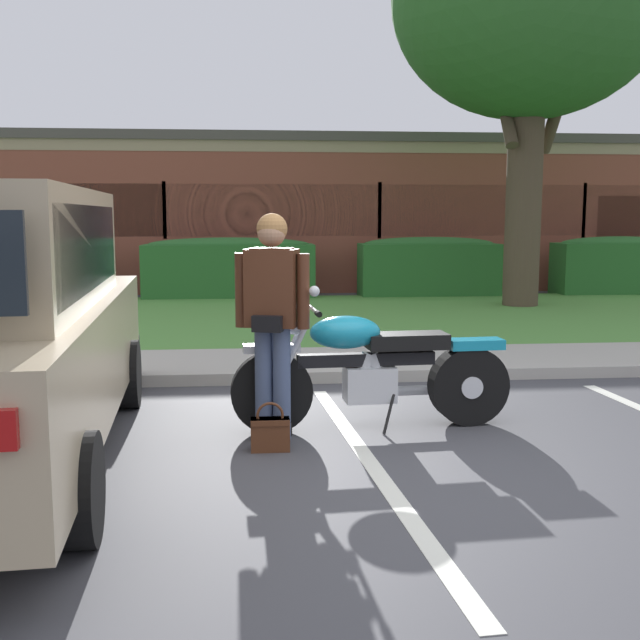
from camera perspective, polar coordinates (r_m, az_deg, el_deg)
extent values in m
plane|color=#424247|center=(5.24, 6.54, -11.14)|extent=(140.00, 140.00, 0.00)
cube|color=#ADA89E|center=(7.92, 2.32, -4.11)|extent=(60.00, 0.20, 0.12)
cube|color=#ADA89E|center=(8.75, 1.58, -3.10)|extent=(60.00, 1.50, 0.08)
cube|color=#518E3D|center=(12.55, -0.55, 0.19)|extent=(60.00, 6.22, 0.06)
cube|color=silver|center=(5.38, 3.79, -10.53)|extent=(0.42, 4.40, 0.01)
cylinder|color=black|center=(6.05, -3.58, -5.35)|extent=(0.64, 0.14, 0.64)
cylinder|color=silver|center=(6.05, -3.58, -5.35)|extent=(0.19, 0.13, 0.18)
cylinder|color=black|center=(6.39, 10.90, -4.76)|extent=(0.65, 0.22, 0.64)
cylinder|color=silver|center=(6.39, 10.90, -4.76)|extent=(0.19, 0.21, 0.18)
cube|color=silver|center=(5.98, -3.61, -2.08)|extent=(0.45, 0.17, 0.06)
cube|color=teal|center=(6.35, 11.41, -1.74)|extent=(0.45, 0.23, 0.08)
cylinder|color=silver|center=(5.93, -2.22, -2.86)|extent=(0.31, 0.06, 0.58)
cylinder|color=silver|center=(6.09, -2.39, -2.58)|extent=(0.31, 0.06, 0.58)
sphere|color=silver|center=(5.97, -1.98, -0.27)|extent=(0.17, 0.17, 0.17)
cylinder|color=silver|center=(5.97, -0.65, 0.90)|extent=(0.08, 0.72, 0.03)
cylinder|color=black|center=(5.62, -0.13, 0.46)|extent=(0.05, 0.10, 0.04)
cylinder|color=black|center=(6.33, -1.12, 1.29)|extent=(0.05, 0.10, 0.04)
sphere|color=silver|center=(5.66, -0.42, 2.14)|extent=(0.08, 0.08, 0.08)
sphere|color=silver|center=(6.25, -1.23, 2.68)|extent=(0.08, 0.08, 0.08)
cube|color=black|center=(6.11, 3.43, -2.91)|extent=(1.10, 0.17, 0.10)
ellipsoid|color=teal|center=(6.04, 1.87, -0.91)|extent=(0.58, 0.35, 0.26)
cube|color=black|center=(6.17, 6.44, -1.53)|extent=(0.66, 0.32, 0.12)
cube|color=silver|center=(6.16, 3.69, -4.73)|extent=(0.41, 0.26, 0.28)
cylinder|color=silver|center=(6.12, 3.39, -3.28)|extent=(0.18, 0.13, 0.21)
cylinder|color=silver|center=(6.13, 4.01, -3.26)|extent=(0.18, 0.13, 0.21)
cylinder|color=silver|center=(6.40, 6.65, -5.20)|extent=(0.60, 0.12, 0.08)
cylinder|color=silver|center=(6.46, 8.37, -5.12)|extent=(0.60, 0.12, 0.08)
cylinder|color=black|center=(6.09, 5.11, -6.94)|extent=(0.12, 0.12, 0.30)
cube|color=black|center=(5.94, -2.87, -8.29)|extent=(0.18, 0.26, 0.10)
cube|color=black|center=(5.97, -4.18, -8.20)|extent=(0.18, 0.26, 0.10)
cylinder|color=#47567A|center=(5.86, -2.85, -4.67)|extent=(0.14, 0.14, 0.86)
cylinder|color=#47567A|center=(5.90, -4.17, -4.60)|extent=(0.14, 0.14, 0.86)
cube|color=#4C2819|center=(5.77, -3.57, 2.37)|extent=(0.43, 0.32, 0.58)
cube|color=#4C2819|center=(5.75, -3.59, 5.05)|extent=(0.35, 0.28, 0.06)
sphere|color=#A87A5B|center=(5.74, -3.60, 6.44)|extent=(0.21, 0.21, 0.21)
sphere|color=olive|center=(5.76, -3.57, 6.74)|extent=(0.23, 0.23, 0.23)
cube|color=black|center=(5.67, -3.89, -0.27)|extent=(0.24, 0.16, 0.12)
cylinder|color=#4C2819|center=(5.71, -1.24, 2.12)|extent=(0.09, 0.09, 0.56)
cylinder|color=#4C2819|center=(5.84, -5.84, 2.21)|extent=(0.09, 0.09, 0.56)
cube|color=#562D19|center=(5.64, -3.70, -8.44)|extent=(0.28, 0.12, 0.24)
cube|color=#562D19|center=(5.60, -3.71, -7.47)|extent=(0.28, 0.13, 0.04)
torus|color=#562D19|center=(5.60, -3.71, -7.06)|extent=(0.20, 0.02, 0.20)
cube|color=black|center=(5.29, -16.72, 5.14)|extent=(0.22, 2.72, 0.55)
cube|color=black|center=(6.65, -22.49, 5.04)|extent=(1.57, 0.34, 0.51)
cube|color=black|center=(8.03, -19.97, -1.94)|extent=(1.90, 0.22, 0.20)
cylinder|color=black|center=(7.02, -14.19, -3.90)|extent=(0.28, 0.61, 0.60)
cylinder|color=black|center=(4.22, -17.68, -11.88)|extent=(0.28, 0.61, 0.60)
cylinder|color=#4C3D2D|center=(14.39, 14.79, 7.95)|extent=(0.63, 0.63, 3.58)
cylinder|color=#4C3D2D|center=(14.71, 17.14, 14.73)|extent=(0.22, 1.29, 1.51)
cylinder|color=#4C3D2D|center=(14.38, 13.58, 14.58)|extent=(0.22, 0.93, 1.27)
cube|color=#286028|center=(16.19, -21.29, 3.23)|extent=(2.58, 0.90, 1.10)
ellipsoid|color=#286028|center=(16.16, -21.39, 5.17)|extent=(2.45, 0.84, 0.28)
cube|color=#286028|center=(15.57, -6.73, 3.54)|extent=(3.40, 0.90, 1.10)
ellipsoid|color=#286028|center=(15.54, -6.76, 5.57)|extent=(3.23, 0.84, 0.28)
cube|color=#286028|center=(16.00, 8.02, 3.63)|extent=(2.83, 0.90, 1.10)
ellipsoid|color=#286028|center=(15.97, 8.05, 5.60)|extent=(2.69, 0.84, 0.28)
cube|color=#286028|center=(17.39, 21.19, 3.51)|extent=(2.68, 0.90, 1.10)
ellipsoid|color=#286028|center=(17.36, 21.28, 5.32)|extent=(2.55, 0.84, 0.28)
cube|color=brown|center=(22.07, 2.06, 7.61)|extent=(26.88, 10.67, 3.24)
cube|color=#998466|center=(16.90, 4.46, 12.62)|extent=(26.88, 0.10, 0.24)
cube|color=#4C4742|center=(22.13, 2.08, 12.07)|extent=(27.15, 10.77, 0.20)
cube|color=#1E282D|center=(16.83, 4.41, 8.08)|extent=(22.85, 0.06, 1.10)
cube|color=brown|center=(16.66, -11.42, 7.96)|extent=(0.08, 0.04, 1.20)
cube|color=brown|center=(16.82, 4.42, 8.08)|extent=(0.08, 0.04, 1.20)
cube|color=brown|center=(18.16, 18.92, 7.67)|extent=(0.08, 0.04, 1.20)
cube|color=#473323|center=(18.53, 21.07, 5.30)|extent=(1.00, 0.08, 2.10)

